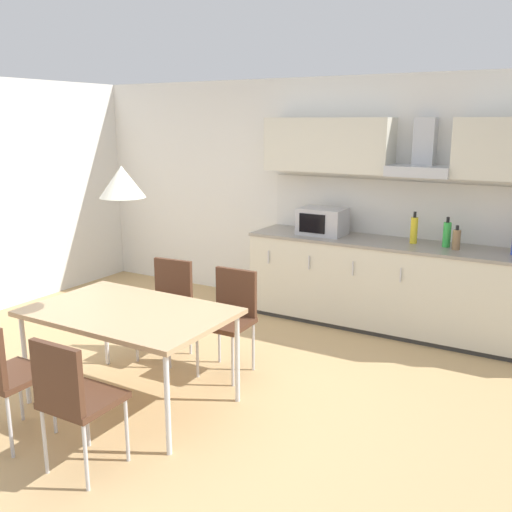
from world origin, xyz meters
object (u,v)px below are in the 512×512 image
(dining_table, at_px, (129,315))
(chair_near_left, at_px, (0,369))
(bottle_yellow, at_px, (414,230))
(bottle_green, at_px, (447,234))
(chair_far_left, at_px, (168,299))
(pendant_lamp, at_px, (122,182))
(chair_far_right, at_px, (230,311))
(bottle_brown, at_px, (456,239))
(chair_near_right, at_px, (72,393))
(microwave, at_px, (322,221))

(dining_table, distance_m, chair_near_left, 0.93)
(bottle_yellow, height_order, bottle_green, bottle_yellow)
(dining_table, distance_m, chair_far_left, 0.93)
(chair_far_left, bearing_deg, pendant_lamp, -68.42)
(chair_far_right, bearing_deg, dining_table, -111.00)
(bottle_brown, xyz_separation_m, chair_far_left, (-2.12, -1.63, -0.47))
(bottle_brown, relative_size, chair_far_right, 0.26)
(bottle_green, xyz_separation_m, chair_near_right, (-1.35, -3.41, -0.50))
(bottle_green, distance_m, chair_near_left, 3.99)
(bottle_brown, height_order, pendant_lamp, pendant_lamp)
(chair_near_left, bearing_deg, bottle_green, 59.42)
(chair_far_right, relative_size, pendant_lamp, 2.72)
(chair_far_left, height_order, chair_near_right, same)
(dining_table, relative_size, chair_near_right, 1.69)
(bottle_yellow, distance_m, chair_near_left, 3.85)
(bottle_brown, bearing_deg, bottle_green, 145.76)
(chair_near_left, height_order, chair_far_right, same)
(chair_near_right, bearing_deg, bottle_yellow, 73.15)
(microwave, distance_m, bottle_yellow, 0.96)
(bottle_yellow, height_order, pendant_lamp, pendant_lamp)
(bottle_brown, relative_size, chair_far_left, 0.26)
(bottle_yellow, distance_m, bottle_green, 0.32)
(bottle_yellow, bearing_deg, chair_far_left, -134.85)
(bottle_green, bearing_deg, chair_far_left, -139.89)
(microwave, distance_m, bottle_green, 1.27)
(bottle_green, relative_size, bottle_brown, 1.27)
(bottle_green, distance_m, bottle_brown, 0.13)
(microwave, distance_m, chair_near_right, 3.41)
(chair_far_right, height_order, pendant_lamp, pendant_lamp)
(bottle_brown, height_order, dining_table, bottle_brown)
(chair_near_left, height_order, pendant_lamp, pendant_lamp)
(bottle_brown, bearing_deg, dining_table, -125.73)
(microwave, relative_size, bottle_green, 1.66)
(bottle_yellow, relative_size, chair_far_right, 0.36)
(bottle_green, relative_size, chair_far_right, 0.33)
(bottle_brown, distance_m, chair_near_right, 3.67)
(chair_far_right, distance_m, pendant_lamp, 1.46)
(chair_far_left, relative_size, chair_near_left, 1.00)
(microwave, xyz_separation_m, chair_near_right, (-0.08, -3.37, -0.51))
(microwave, relative_size, dining_table, 0.33)
(dining_table, distance_m, pendant_lamp, 0.98)
(microwave, bearing_deg, chair_far_right, -92.86)
(microwave, xyz_separation_m, bottle_brown, (1.38, -0.04, -0.04))
(microwave, distance_m, chair_far_right, 1.75)
(bottle_green, height_order, chair_far_left, bottle_green)
(microwave, relative_size, chair_near_right, 0.55)
(bottle_green, xyz_separation_m, pendant_lamp, (-1.68, -2.55, 0.64))
(bottle_yellow, xyz_separation_m, chair_near_left, (-1.70, -3.42, -0.51))
(bottle_yellow, bearing_deg, chair_near_right, -106.85)
(bottle_brown, relative_size, chair_near_right, 0.26)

